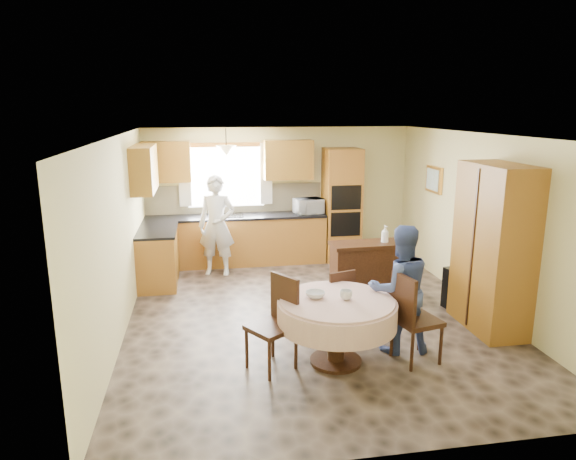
# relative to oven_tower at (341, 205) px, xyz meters

# --- Properties ---
(floor) EXTENTS (5.00, 6.00, 0.01)m
(floor) POSITION_rel_oven_tower_xyz_m (-1.15, -2.69, -1.06)
(floor) COLOR brown
(floor) RESTS_ON ground
(ceiling) EXTENTS (5.00, 6.00, 0.01)m
(ceiling) POSITION_rel_oven_tower_xyz_m (-1.15, -2.69, 1.44)
(ceiling) COLOR white
(ceiling) RESTS_ON wall_back
(wall_back) EXTENTS (5.00, 0.02, 2.50)m
(wall_back) POSITION_rel_oven_tower_xyz_m (-1.15, 0.31, 0.19)
(wall_back) COLOR beige
(wall_back) RESTS_ON floor
(wall_front) EXTENTS (5.00, 0.02, 2.50)m
(wall_front) POSITION_rel_oven_tower_xyz_m (-1.15, -5.69, 0.19)
(wall_front) COLOR beige
(wall_front) RESTS_ON floor
(wall_left) EXTENTS (0.02, 6.00, 2.50)m
(wall_left) POSITION_rel_oven_tower_xyz_m (-3.65, -2.69, 0.19)
(wall_left) COLOR beige
(wall_left) RESTS_ON floor
(wall_right) EXTENTS (0.02, 6.00, 2.50)m
(wall_right) POSITION_rel_oven_tower_xyz_m (1.35, -2.69, 0.19)
(wall_right) COLOR beige
(wall_right) RESTS_ON floor
(window) EXTENTS (1.40, 0.03, 1.10)m
(window) POSITION_rel_oven_tower_xyz_m (-2.15, 0.29, 0.54)
(window) COLOR white
(window) RESTS_ON wall_back
(curtain_left) EXTENTS (0.22, 0.02, 1.15)m
(curtain_left) POSITION_rel_oven_tower_xyz_m (-2.90, 0.24, 0.59)
(curtain_left) COLOR white
(curtain_left) RESTS_ON wall_back
(curtain_right) EXTENTS (0.22, 0.02, 1.15)m
(curtain_right) POSITION_rel_oven_tower_xyz_m (-1.40, 0.24, 0.59)
(curtain_right) COLOR white
(curtain_right) RESTS_ON wall_back
(base_cab_back) EXTENTS (3.30, 0.60, 0.88)m
(base_cab_back) POSITION_rel_oven_tower_xyz_m (-2.00, 0.01, -0.62)
(base_cab_back) COLOR #B57230
(base_cab_back) RESTS_ON floor
(counter_back) EXTENTS (3.30, 0.64, 0.04)m
(counter_back) POSITION_rel_oven_tower_xyz_m (-2.00, 0.01, -0.16)
(counter_back) COLOR black
(counter_back) RESTS_ON base_cab_back
(base_cab_left) EXTENTS (0.60, 1.20, 0.88)m
(base_cab_left) POSITION_rel_oven_tower_xyz_m (-3.35, -0.89, -0.62)
(base_cab_left) COLOR #B57230
(base_cab_left) RESTS_ON floor
(counter_left) EXTENTS (0.64, 1.20, 0.04)m
(counter_left) POSITION_rel_oven_tower_xyz_m (-3.35, -0.89, -0.16)
(counter_left) COLOR black
(counter_left) RESTS_ON base_cab_left
(backsplash) EXTENTS (3.30, 0.02, 0.55)m
(backsplash) POSITION_rel_oven_tower_xyz_m (-2.00, 0.30, 0.12)
(backsplash) COLOR beige
(backsplash) RESTS_ON wall_back
(wall_cab_left) EXTENTS (0.85, 0.33, 0.72)m
(wall_cab_left) POSITION_rel_oven_tower_xyz_m (-3.20, 0.15, 0.85)
(wall_cab_left) COLOR #B6822D
(wall_cab_left) RESTS_ON wall_back
(wall_cab_right) EXTENTS (0.90, 0.33, 0.72)m
(wall_cab_right) POSITION_rel_oven_tower_xyz_m (-1.00, 0.15, 0.85)
(wall_cab_right) COLOR #B6822D
(wall_cab_right) RESTS_ON wall_back
(wall_cab_side) EXTENTS (0.33, 1.20, 0.72)m
(wall_cab_side) POSITION_rel_oven_tower_xyz_m (-3.48, -0.89, 0.85)
(wall_cab_side) COLOR #B6822D
(wall_cab_side) RESTS_ON wall_left
(oven_tower) EXTENTS (0.66, 0.62, 2.12)m
(oven_tower) POSITION_rel_oven_tower_xyz_m (0.00, 0.00, 0.00)
(oven_tower) COLOR #B57230
(oven_tower) RESTS_ON floor
(oven_upper) EXTENTS (0.56, 0.01, 0.45)m
(oven_upper) POSITION_rel_oven_tower_xyz_m (0.00, -0.31, 0.19)
(oven_upper) COLOR black
(oven_upper) RESTS_ON oven_tower
(oven_lower) EXTENTS (0.56, 0.01, 0.45)m
(oven_lower) POSITION_rel_oven_tower_xyz_m (0.00, -0.31, -0.31)
(oven_lower) COLOR black
(oven_lower) RESTS_ON oven_tower
(pendant) EXTENTS (0.36, 0.36, 0.18)m
(pendant) POSITION_rel_oven_tower_xyz_m (-2.15, -0.19, 1.06)
(pendant) COLOR beige
(pendant) RESTS_ON ceiling
(sideboard) EXTENTS (1.15, 0.51, 0.81)m
(sideboard) POSITION_rel_oven_tower_xyz_m (-0.15, -2.08, -0.65)
(sideboard) COLOR #3E2111
(sideboard) RESTS_ON floor
(space_heater) EXTENTS (0.49, 0.38, 0.60)m
(space_heater) POSITION_rel_oven_tower_xyz_m (1.05, -2.73, -0.76)
(space_heater) COLOR black
(space_heater) RESTS_ON floor
(cupboard) EXTENTS (0.57, 1.14, 2.17)m
(cupboard) POSITION_rel_oven_tower_xyz_m (1.07, -3.42, 0.02)
(cupboard) COLOR #B57230
(cupboard) RESTS_ON floor
(dining_table) EXTENTS (1.34, 1.34, 0.76)m
(dining_table) POSITION_rel_oven_tower_xyz_m (-1.16, -4.04, -0.47)
(dining_table) COLOR #3E2111
(dining_table) RESTS_ON floor
(chair_left) EXTENTS (0.63, 0.63, 1.04)m
(chair_left) POSITION_rel_oven_tower_xyz_m (-1.83, -4.00, -0.48)
(chair_left) COLOR #3E2111
(chair_left) RESTS_ON floor
(chair_back) EXTENTS (0.47, 0.47, 0.88)m
(chair_back) POSITION_rel_oven_tower_xyz_m (-0.95, -3.32, -0.57)
(chair_back) COLOR #3E2111
(chair_back) RESTS_ON floor
(chair_right) EXTENTS (0.55, 0.55, 1.05)m
(chair_right) POSITION_rel_oven_tower_xyz_m (-0.33, -4.16, -0.48)
(chair_right) COLOR #3E2111
(chair_right) RESTS_ON floor
(framed_picture) EXTENTS (0.06, 0.54, 0.45)m
(framed_picture) POSITION_rel_oven_tower_xyz_m (1.32, -1.08, 0.59)
(framed_picture) COLOR gold
(framed_picture) RESTS_ON wall_right
(microwave) EXTENTS (0.57, 0.44, 0.28)m
(microwave) POSITION_rel_oven_tower_xyz_m (-0.65, -0.04, 0.00)
(microwave) COLOR silver
(microwave) RESTS_ON counter_back
(person_sink) EXTENTS (0.71, 0.55, 1.74)m
(person_sink) POSITION_rel_oven_tower_xyz_m (-2.37, -0.55, -0.19)
(person_sink) COLOR silver
(person_sink) RESTS_ON floor
(person_dining) EXTENTS (0.78, 0.62, 1.54)m
(person_dining) POSITION_rel_oven_tower_xyz_m (-0.35, -3.85, -0.29)
(person_dining) COLOR #3E4E87
(person_dining) RESTS_ON floor
(bowl_sideboard) EXTENTS (0.22, 0.22, 0.05)m
(bowl_sideboard) POSITION_rel_oven_tower_xyz_m (-0.41, -2.08, -0.22)
(bowl_sideboard) COLOR #B2B2B2
(bowl_sideboard) RESTS_ON sideboard
(bottle_sideboard) EXTENTS (0.14, 0.14, 0.31)m
(bottle_sideboard) POSITION_rel_oven_tower_xyz_m (0.11, -2.08, -0.09)
(bottle_sideboard) COLOR silver
(bottle_sideboard) RESTS_ON sideboard
(cup_table) EXTENTS (0.16, 0.16, 0.11)m
(cup_table) POSITION_rel_oven_tower_xyz_m (-1.06, -4.05, -0.24)
(cup_table) COLOR #B2B2B2
(cup_table) RESTS_ON dining_table
(bowl_table) EXTENTS (0.23, 0.23, 0.07)m
(bowl_table) POSITION_rel_oven_tower_xyz_m (-1.38, -3.94, -0.26)
(bowl_table) COLOR #B2B2B2
(bowl_table) RESTS_ON dining_table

